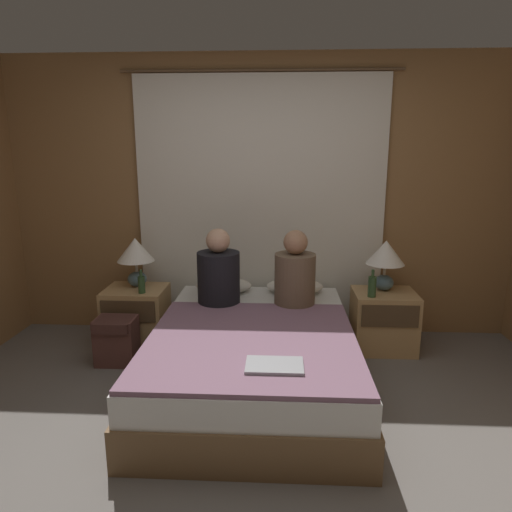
{
  "coord_description": "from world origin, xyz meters",
  "views": [
    {
      "loc": [
        0.17,
        -2.23,
        1.67
      ],
      "look_at": [
        0.0,
        1.11,
        0.9
      ],
      "focal_mm": 32.0,
      "sensor_mm": 36.0,
      "label": 1
    }
  ],
  "objects": [
    {
      "name": "ground_plane",
      "position": [
        0.0,
        0.0,
        0.0
      ],
      "size": [
        16.0,
        16.0,
        0.0
      ],
      "primitive_type": "plane",
      "color": "#66605B"
    },
    {
      "name": "wall_back",
      "position": [
        0.0,
        1.93,
        1.25
      ],
      "size": [
        4.66,
        0.06,
        2.5
      ],
      "color": "olive",
      "rests_on": "ground_plane"
    },
    {
      "name": "curtain_panel",
      "position": [
        0.0,
        1.87,
        1.17
      ],
      "size": [
        2.41,
        0.02,
        2.35
      ],
      "color": "silver",
      "rests_on": "ground_plane"
    },
    {
      "name": "bed",
      "position": [
        0.0,
        0.81,
        0.22
      ],
      "size": [
        1.43,
        2.01,
        0.45
      ],
      "color": "brown",
      "rests_on": "ground_plane"
    },
    {
      "name": "nightstand_left",
      "position": [
        -1.07,
        1.5,
        0.26
      ],
      "size": [
        0.52,
        0.44,
        0.51
      ],
      "color": "tan",
      "rests_on": "ground_plane"
    },
    {
      "name": "nightstand_right",
      "position": [
        1.07,
        1.5,
        0.26
      ],
      "size": [
        0.52,
        0.44,
        0.51
      ],
      "color": "tan",
      "rests_on": "ground_plane"
    },
    {
      "name": "lamp_left",
      "position": [
        -1.07,
        1.58,
        0.8
      ],
      "size": [
        0.32,
        0.32,
        0.43
      ],
      "color": "slate",
      "rests_on": "nightstand_left"
    },
    {
      "name": "lamp_right",
      "position": [
        1.07,
        1.58,
        0.8
      ],
      "size": [
        0.32,
        0.32,
        0.43
      ],
      "color": "slate",
      "rests_on": "nightstand_right"
    },
    {
      "name": "pillow_left",
      "position": [
        -0.31,
        1.63,
        0.51
      ],
      "size": [
        0.5,
        0.29,
        0.12
      ],
      "color": "silver",
      "rests_on": "bed"
    },
    {
      "name": "pillow_right",
      "position": [
        0.31,
        1.63,
        0.51
      ],
      "size": [
        0.5,
        0.29,
        0.12
      ],
      "color": "silver",
      "rests_on": "bed"
    },
    {
      "name": "blanket_on_bed",
      "position": [
        0.0,
        0.54,
        0.47
      ],
      "size": [
        1.37,
        1.41,
        0.03
      ],
      "color": "slate",
      "rests_on": "bed"
    },
    {
      "name": "person_left_in_bed",
      "position": [
        -0.31,
        1.28,
        0.71
      ],
      "size": [
        0.34,
        0.34,
        0.63
      ],
      "color": "black",
      "rests_on": "bed"
    },
    {
      "name": "person_right_in_bed",
      "position": [
        0.3,
        1.28,
        0.71
      ],
      "size": [
        0.33,
        0.33,
        0.62
      ],
      "color": "brown",
      "rests_on": "bed"
    },
    {
      "name": "beer_bottle_on_left_stand",
      "position": [
        -0.98,
        1.38,
        0.59
      ],
      "size": [
        0.06,
        0.06,
        0.2
      ],
      "color": "#2D4C28",
      "rests_on": "nightstand_left"
    },
    {
      "name": "beer_bottle_on_right_stand",
      "position": [
        0.94,
        1.38,
        0.6
      ],
      "size": [
        0.07,
        0.07,
        0.23
      ],
      "color": "#2D4C28",
      "rests_on": "nightstand_right"
    },
    {
      "name": "laptop_on_bed",
      "position": [
        0.16,
        0.15,
        0.49
      ],
      "size": [
        0.33,
        0.21,
        0.02
      ],
      "color": "#9EA0A5",
      "rests_on": "blanket_on_bed"
    },
    {
      "name": "backpack_on_floor",
      "position": [
        -1.12,
        1.11,
        0.21
      ],
      "size": [
        0.31,
        0.26,
        0.38
      ],
      "color": "brown",
      "rests_on": "ground_plane"
    }
  ]
}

